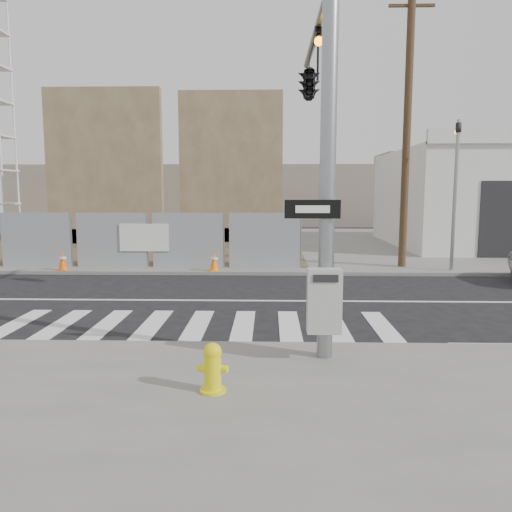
{
  "coord_description": "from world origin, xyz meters",
  "views": [
    {
      "loc": [
        1.56,
        -13.0,
        2.92
      ],
      "look_at": [
        1.25,
        -1.47,
        1.4
      ],
      "focal_mm": 35.0,
      "sensor_mm": 36.0,
      "label": 1
    }
  ],
  "objects_px": {
    "fire_hydrant": "(213,368)",
    "traffic_cone_d": "(214,261)",
    "signal_pole": "(314,102)",
    "traffic_cone_c": "(63,261)"
  },
  "relations": [
    {
      "from": "fire_hydrant",
      "to": "traffic_cone_d",
      "type": "height_order",
      "value": "fire_hydrant"
    },
    {
      "from": "signal_pole",
      "to": "traffic_cone_c",
      "type": "distance_m",
      "value": 11.22
    },
    {
      "from": "fire_hydrant",
      "to": "traffic_cone_c",
      "type": "bearing_deg",
      "value": 139.82
    },
    {
      "from": "traffic_cone_d",
      "to": "traffic_cone_c",
      "type": "bearing_deg",
      "value": -180.0
    },
    {
      "from": "fire_hydrant",
      "to": "traffic_cone_d",
      "type": "distance_m",
      "value": 10.62
    },
    {
      "from": "fire_hydrant",
      "to": "traffic_cone_d",
      "type": "relative_size",
      "value": 1.03
    },
    {
      "from": "signal_pole",
      "to": "traffic_cone_d",
      "type": "xyz_separation_m",
      "value": [
        -2.87,
        6.27,
        -4.33
      ]
    },
    {
      "from": "traffic_cone_c",
      "to": "traffic_cone_d",
      "type": "relative_size",
      "value": 0.99
    },
    {
      "from": "signal_pole",
      "to": "traffic_cone_d",
      "type": "height_order",
      "value": "signal_pole"
    },
    {
      "from": "fire_hydrant",
      "to": "traffic_cone_c",
      "type": "relative_size",
      "value": 1.03
    }
  ]
}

